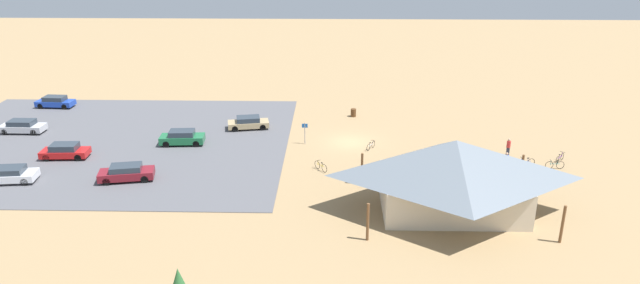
# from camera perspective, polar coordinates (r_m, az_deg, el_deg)

# --- Properties ---
(ground) EXTENTS (160.00, 160.00, 0.00)m
(ground) POSITION_cam_1_polar(r_m,az_deg,el_deg) (57.22, 3.06, -0.01)
(ground) COLOR #9E7F56
(ground) RESTS_ON ground
(parking_lot_asphalt) EXTENTS (35.86, 29.07, 0.05)m
(parking_lot_asphalt) POSITION_cam_1_polar(r_m,az_deg,el_deg) (60.82, -20.34, -0.03)
(parking_lot_asphalt) COLOR #56565B
(parking_lot_asphalt) RESTS_ON ground
(bike_pavilion) EXTENTS (13.55, 9.52, 5.66)m
(bike_pavilion) POSITION_cam_1_polar(r_m,az_deg,el_deg) (43.49, 13.14, -2.77)
(bike_pavilion) COLOR beige
(bike_pavilion) RESTS_ON ground
(trash_bin) EXTENTS (0.60, 0.60, 0.90)m
(trash_bin) POSITION_cam_1_polar(r_m,az_deg,el_deg) (64.82, 3.33, 2.92)
(trash_bin) COLOR brown
(trash_bin) RESTS_ON ground
(lot_sign) EXTENTS (0.56, 0.08, 2.20)m
(lot_sign) POSITION_cam_1_polar(r_m,az_deg,el_deg) (56.21, -1.52, 1.16)
(lot_sign) COLOR #99999E
(lot_sign) RESTS_ON ground
(bicycle_purple_front_row) EXTENTS (1.21, 1.31, 0.83)m
(bicycle_purple_front_row) POSITION_cam_1_polar(r_m,az_deg,el_deg) (56.73, 22.67, -1.46)
(bicycle_purple_front_row) COLOR black
(bicycle_purple_front_row) RESTS_ON ground
(bicycle_green_edge_north) EXTENTS (1.74, 0.50, 0.84)m
(bicycle_green_edge_north) POSITION_cam_1_polar(r_m,az_deg,el_deg) (52.70, 21.64, -2.94)
(bicycle_green_edge_north) COLOR black
(bicycle_green_edge_north) RESTS_ON ground
(bicycle_blue_mid_cluster) EXTENTS (1.75, 0.54, 0.87)m
(bicycle_blue_mid_cluster) POSITION_cam_1_polar(r_m,az_deg,el_deg) (54.51, 19.70, -1.92)
(bicycle_blue_mid_cluster) COLOR black
(bicycle_blue_mid_cluster) RESTS_ON ground
(bicycle_silver_yard_center) EXTENTS (1.67, 0.62, 0.81)m
(bicycle_silver_yard_center) POSITION_cam_1_polar(r_m,az_deg,el_deg) (52.16, 19.90, -2.96)
(bicycle_silver_yard_center) COLOR black
(bicycle_silver_yard_center) RESTS_ON ground
(bicycle_white_near_porch) EXTENTS (0.89, 1.43, 0.78)m
(bicycle_white_near_porch) POSITION_cam_1_polar(r_m,az_deg,el_deg) (55.48, 5.06, -0.36)
(bicycle_white_near_porch) COLOR black
(bicycle_white_near_porch) RESTS_ON ground
(bicycle_yellow_lone_west) EXTENTS (1.13, 1.37, 0.82)m
(bicycle_yellow_lone_west) POSITION_cam_1_polar(r_m,az_deg,el_deg) (50.48, 0.07, -2.42)
(bicycle_yellow_lone_west) COLOR black
(bicycle_yellow_lone_west) RESTS_ON ground
(bicycle_teal_yard_right) EXTENTS (1.69, 0.48, 0.81)m
(bicycle_teal_yard_right) POSITION_cam_1_polar(r_m,az_deg,el_deg) (54.87, 22.23, -2.11)
(bicycle_teal_yard_right) COLOR black
(bicycle_teal_yard_right) RESTS_ON ground
(car_white_inner_stall) EXTENTS (4.40, 2.33, 1.31)m
(car_white_inner_stall) POSITION_cam_1_polar(r_m,az_deg,el_deg) (54.57, -28.38, -2.86)
(car_white_inner_stall) COLOR white
(car_white_inner_stall) RESTS_ON parking_lot_asphalt
(car_green_far_end) EXTENTS (4.35, 2.04, 1.43)m
(car_green_far_end) POSITION_cam_1_polar(r_m,az_deg,el_deg) (57.79, -13.49, 0.44)
(car_green_far_end) COLOR #1E6B3D
(car_green_far_end) RESTS_ON parking_lot_asphalt
(car_tan_second_row) EXTENTS (4.52, 2.57, 1.31)m
(car_tan_second_row) POSITION_cam_1_polar(r_m,az_deg,el_deg) (61.09, -7.11, 1.91)
(car_tan_second_row) COLOR tan
(car_tan_second_row) RESTS_ON parking_lot_asphalt
(car_silver_near_entry) EXTENTS (4.47, 1.81, 1.35)m
(car_silver_near_entry) POSITION_cam_1_polar(r_m,az_deg,el_deg) (66.90, -27.40, 1.38)
(car_silver_near_entry) COLOR #BCBCC1
(car_silver_near_entry) RESTS_ON parking_lot_asphalt
(car_red_back_corner) EXTENTS (4.30, 2.02, 1.37)m
(car_red_back_corner) POSITION_cam_1_polar(r_m,az_deg,el_deg) (57.91, -23.95, -0.82)
(car_red_back_corner) COLOR red
(car_red_back_corner) RESTS_ON parking_lot_asphalt
(car_maroon_end_stall) EXTENTS (4.74, 2.59, 1.37)m
(car_maroon_end_stall) POSITION_cam_1_polar(r_m,az_deg,el_deg) (51.01, -18.63, -2.90)
(car_maroon_end_stall) COLOR maroon
(car_maroon_end_stall) RESTS_ON parking_lot_asphalt
(car_blue_mid_lot) EXTENTS (4.38, 1.94, 1.34)m
(car_blue_mid_lot) POSITION_cam_1_polar(r_m,az_deg,el_deg) (74.70, -24.76, 3.64)
(car_blue_mid_lot) COLOR #1E42B2
(car_blue_mid_lot) RESTS_ON parking_lot_asphalt
(visitor_crossing_yard) EXTENTS (0.39, 0.36, 1.88)m
(visitor_crossing_yard) POSITION_cam_1_polar(r_m,az_deg,el_deg) (52.35, 17.95, -1.90)
(visitor_crossing_yard) COLOR #2D3347
(visitor_crossing_yard) RESTS_ON ground
(visitor_near_lot) EXTENTS (0.36, 0.36, 1.81)m
(visitor_near_lot) POSITION_cam_1_polar(r_m,az_deg,el_deg) (55.94, 18.15, -0.51)
(visitor_near_lot) COLOR #2D3347
(visitor_near_lot) RESTS_ON ground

